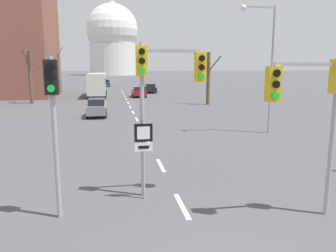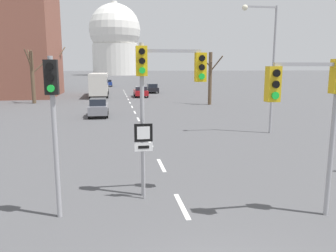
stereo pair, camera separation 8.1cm
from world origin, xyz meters
TOP-DOWN VIEW (x-y plane):
  - lane_stripe_0 at (0.00, 4.63)m, footprint 0.16×2.00m
  - lane_stripe_1 at (0.00, 9.13)m, footprint 0.16×2.00m
  - lane_stripe_2 at (0.00, 13.63)m, footprint 0.16×2.00m
  - lane_stripe_3 at (0.00, 18.13)m, footprint 0.16×2.00m
  - lane_stripe_4 at (0.00, 22.63)m, footprint 0.16×2.00m
  - lane_stripe_5 at (0.00, 27.13)m, footprint 0.16×2.00m
  - lane_stripe_6 at (0.00, 31.63)m, footprint 0.16×2.00m
  - lane_stripe_7 at (0.00, 36.13)m, footprint 0.16×2.00m
  - lane_stripe_8 at (0.00, 40.63)m, footprint 0.16×2.00m
  - lane_stripe_9 at (0.00, 45.13)m, footprint 0.16×2.00m
  - lane_stripe_10 at (0.00, 49.63)m, footprint 0.16×2.00m
  - lane_stripe_11 at (0.00, 54.13)m, footprint 0.16×2.00m
  - lane_stripe_12 at (0.00, 58.63)m, footprint 0.16×2.00m
  - traffic_signal_centre_tall at (-0.45, 5.73)m, footprint 2.34×0.34m
  - traffic_signal_near_left at (-3.75, 4.49)m, footprint 0.36×0.34m
  - traffic_signal_near_right at (3.47, 3.29)m, footprint 2.30×0.34m
  - route_sign_post at (-1.13, 5.43)m, footprint 0.60×0.08m
  - street_lamp_right at (7.92, 15.28)m, footprint 2.39×0.36m
  - sedan_near_left at (-3.01, 72.53)m, footprint 1.73×4.40m
  - sedan_near_right at (2.05, 44.01)m, footprint 1.97×4.51m
  - sedan_mid_centre at (4.66, 51.61)m, footprint 1.94×4.55m
  - sedan_far_left at (-3.41, 24.90)m, footprint 1.73×3.89m
  - city_bus at (-4.07, 45.93)m, footprint 2.66×10.80m
  - bare_tree_left_near at (-11.65, 37.27)m, footprint 2.67×3.14m
  - bare_tree_right_near at (9.25, 32.46)m, footprint 2.51×3.24m
  - bare_tree_left_far at (-11.41, 51.11)m, footprint 3.73×2.80m
  - capitol_dome at (0.00, 183.19)m, footprint 28.01×28.01m

SIDE VIEW (x-z plane):
  - lane_stripe_0 at x=0.00m, z-range 0.00..0.01m
  - lane_stripe_1 at x=0.00m, z-range 0.00..0.01m
  - lane_stripe_2 at x=0.00m, z-range 0.00..0.01m
  - lane_stripe_3 at x=0.00m, z-range 0.00..0.01m
  - lane_stripe_4 at x=0.00m, z-range 0.00..0.01m
  - lane_stripe_5 at x=0.00m, z-range 0.00..0.01m
  - lane_stripe_6 at x=0.00m, z-range 0.00..0.01m
  - lane_stripe_7 at x=0.00m, z-range 0.00..0.01m
  - lane_stripe_8 at x=0.00m, z-range 0.00..0.01m
  - lane_stripe_9 at x=0.00m, z-range 0.00..0.01m
  - lane_stripe_10 at x=0.00m, z-range 0.00..0.01m
  - lane_stripe_11 at x=0.00m, z-range 0.00..0.01m
  - lane_stripe_12 at x=0.00m, z-range 0.00..0.01m
  - sedan_near_right at x=2.05m, z-range 0.01..1.58m
  - sedan_near_left at x=-3.01m, z-range 0.03..1.59m
  - sedan_mid_centre at x=4.66m, z-range 0.02..1.61m
  - sedan_far_left at x=-3.41m, z-range 0.00..1.64m
  - route_sign_post at x=-1.13m, z-range 0.48..3.12m
  - city_bus at x=-4.07m, z-range 0.31..3.79m
  - bare_tree_right_near at x=9.25m, z-range 0.16..6.40m
  - traffic_signal_near_left at x=-3.75m, z-range 0.94..5.64m
  - bare_tree_left_near at x=-11.65m, z-range 0.24..6.78m
  - traffic_signal_near_right at x=3.47m, z-range 1.22..5.95m
  - traffic_signal_centre_tall at x=-0.45m, z-range 1.35..6.52m
  - bare_tree_left_far at x=-11.41m, z-range 0.33..8.32m
  - street_lamp_right at x=7.92m, z-range 0.97..9.21m
  - capitol_dome at x=0.00m, z-range -0.51..39.05m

